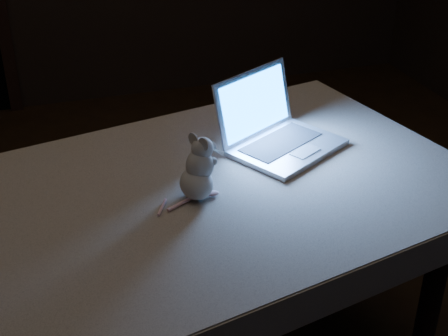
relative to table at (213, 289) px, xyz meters
name	(u,v)px	position (x,y,z in m)	size (l,w,h in m)	color
table	(213,289)	(0.00, 0.00, 0.00)	(1.47, 0.94, 0.79)	black
tablecloth	(211,192)	(0.01, 0.05, 0.35)	(1.58, 1.06, 0.11)	#B9AB99
laptop	(289,117)	(0.30, 0.14, 0.52)	(0.35, 0.31, 0.24)	silver
plush_mouse	(196,168)	(-0.06, -0.05, 0.50)	(0.14, 0.14, 0.20)	silver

